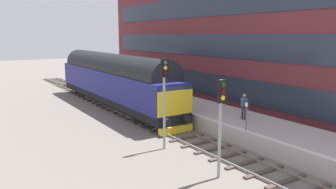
{
  "coord_description": "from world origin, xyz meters",
  "views": [
    {
      "loc": [
        -11.51,
        -18.51,
        6.29
      ],
      "look_at": [
        0.2,
        -0.57,
        2.37
      ],
      "focal_mm": 35.11,
      "sensor_mm": 36.0,
      "label": 1
    }
  ],
  "objects_px": {
    "waiting_passenger": "(244,104)",
    "signal_post_mid": "(221,116)",
    "diesel_locomotive": "(113,79)",
    "platform_number_sign": "(247,111)",
    "signal_post_far": "(164,92)"
  },
  "relations": [
    {
      "from": "signal_post_mid",
      "to": "waiting_passenger",
      "type": "distance_m",
      "value": 6.88
    },
    {
      "from": "signal_post_mid",
      "to": "waiting_passenger",
      "type": "xyz_separation_m",
      "value": [
        5.56,
        3.96,
        -0.85
      ]
    },
    {
      "from": "diesel_locomotive",
      "to": "platform_number_sign",
      "type": "relative_size",
      "value": 12.1
    },
    {
      "from": "signal_post_mid",
      "to": "signal_post_far",
      "type": "relative_size",
      "value": 0.88
    },
    {
      "from": "waiting_passenger",
      "to": "platform_number_sign",
      "type": "bearing_deg",
      "value": 130.53
    },
    {
      "from": "platform_number_sign",
      "to": "waiting_passenger",
      "type": "relative_size",
      "value": 1.0
    },
    {
      "from": "platform_number_sign",
      "to": "waiting_passenger",
      "type": "distance_m",
      "value": 2.35
    },
    {
      "from": "diesel_locomotive",
      "to": "signal_post_mid",
      "type": "bearing_deg",
      "value": -97.41
    },
    {
      "from": "diesel_locomotive",
      "to": "signal_post_far",
      "type": "bearing_deg",
      "value": -100.2
    },
    {
      "from": "diesel_locomotive",
      "to": "signal_post_far",
      "type": "xyz_separation_m",
      "value": [
        -2.12,
        -11.77,
        0.71
      ]
    },
    {
      "from": "signal_post_mid",
      "to": "signal_post_far",
      "type": "height_order",
      "value": "signal_post_far"
    },
    {
      "from": "signal_post_far",
      "to": "platform_number_sign",
      "type": "xyz_separation_m",
      "value": [
        3.97,
        -2.27,
        -1.08
      ]
    },
    {
      "from": "waiting_passenger",
      "to": "diesel_locomotive",
      "type": "bearing_deg",
      "value": 8.83
    },
    {
      "from": "waiting_passenger",
      "to": "signal_post_mid",
      "type": "bearing_deg",
      "value": 118.67
    },
    {
      "from": "signal_post_mid",
      "to": "platform_number_sign",
      "type": "height_order",
      "value": "signal_post_mid"
    }
  ]
}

